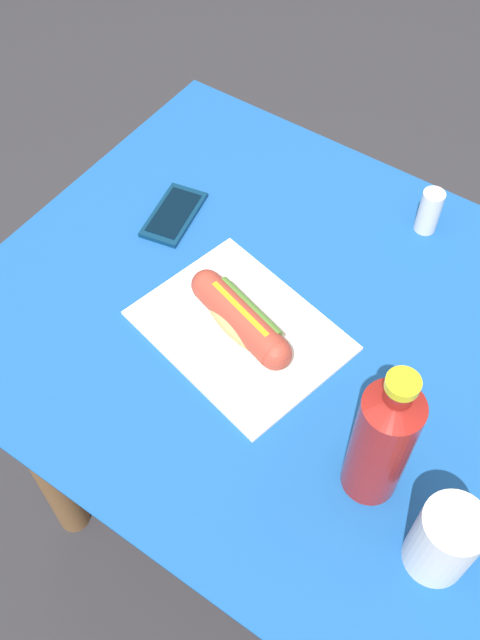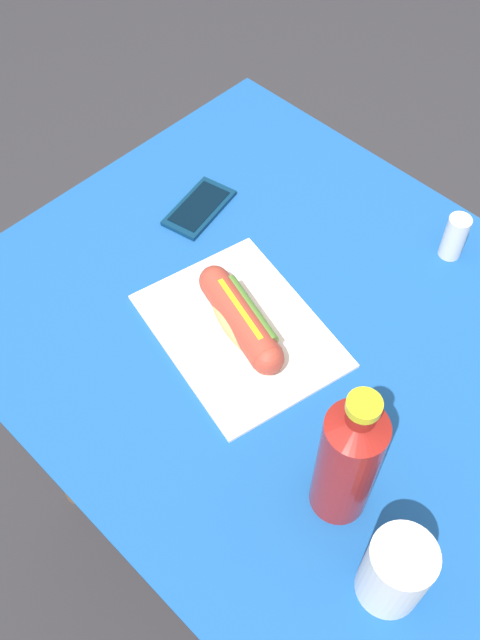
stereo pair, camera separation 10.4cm
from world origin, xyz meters
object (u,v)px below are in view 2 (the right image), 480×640
object	(u,v)px
hot_dog	(241,319)
drinking_cup	(395,572)
cell_phone	(199,208)
soda_bottle	(348,461)
salt_shaker	(455,237)

from	to	relation	value
hot_dog	drinking_cup	world-z (taller)	drinking_cup
cell_phone	drinking_cup	bearing A→B (deg)	-24.03
soda_bottle	salt_shaker	world-z (taller)	soda_bottle
hot_dog	salt_shaker	size ratio (longest dim) A/B	2.52
soda_bottle	salt_shaker	distance (m)	0.47
drinking_cup	cell_phone	bearing A→B (deg)	155.97
hot_dog	soda_bottle	distance (m)	0.30
hot_dog	soda_bottle	world-z (taller)	soda_bottle
hot_dog	soda_bottle	size ratio (longest dim) A/B	0.80
soda_bottle	drinking_cup	size ratio (longest dim) A/B	2.05
cell_phone	salt_shaker	size ratio (longest dim) A/B	1.78
cell_phone	soda_bottle	world-z (taller)	soda_bottle
soda_bottle	drinking_cup	bearing A→B (deg)	-21.33
hot_dog	cell_phone	xyz separation A→B (m)	(-0.23, 0.13, -0.03)
cell_phone	salt_shaker	world-z (taller)	salt_shaker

